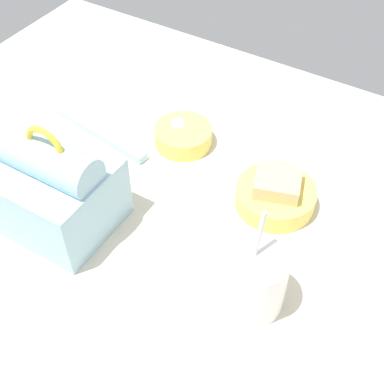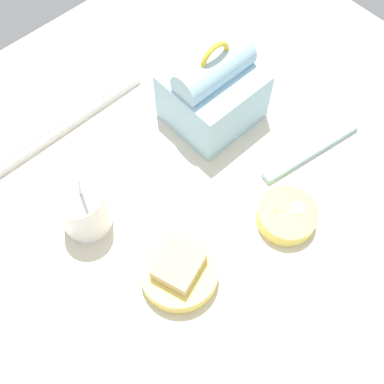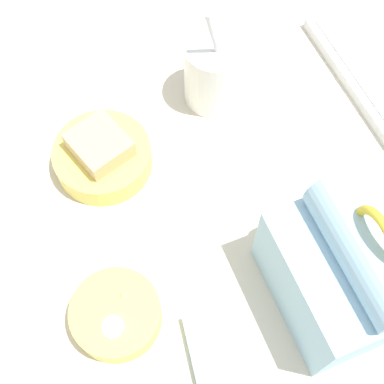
# 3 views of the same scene
# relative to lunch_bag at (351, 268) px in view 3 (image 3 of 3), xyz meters

# --- Properties ---
(desk_surface) EXTENTS (1.40, 1.10, 0.02)m
(desk_surface) POSITION_rel_lunch_bag_xyz_m (-0.19, -0.08, -0.09)
(desk_surface) COLOR beige
(desk_surface) RESTS_ON ground
(lunch_bag) EXTENTS (0.17, 0.16, 0.21)m
(lunch_bag) POSITION_rel_lunch_bag_xyz_m (0.00, 0.00, 0.00)
(lunch_bag) COLOR #9EC6DB
(lunch_bag) RESTS_ON desk_surface
(soup_cup) EXTENTS (0.09, 0.09, 0.18)m
(soup_cup) POSITION_rel_lunch_bag_xyz_m (-0.35, -0.02, -0.02)
(soup_cup) COLOR white
(soup_cup) RESTS_ON desk_surface
(bento_bowl_sandwich) EXTENTS (0.14, 0.14, 0.07)m
(bento_bowl_sandwich) POSITION_rel_lunch_bag_xyz_m (-0.29, -0.22, -0.05)
(bento_bowl_sandwich) COLOR #EFD65B
(bento_bowl_sandwich) RESTS_ON desk_surface
(bento_bowl_snacks) EXTENTS (0.11, 0.11, 0.05)m
(bento_bowl_snacks) POSITION_rel_lunch_bag_xyz_m (-0.07, -0.27, -0.06)
(bento_bowl_snacks) COLOR #EFD65B
(bento_bowl_snacks) RESTS_ON desk_surface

